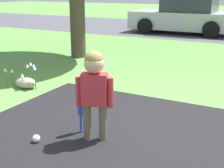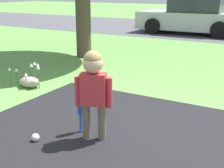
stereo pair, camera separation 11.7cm
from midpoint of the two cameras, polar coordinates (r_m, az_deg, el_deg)
ground_plane at (r=3.92m, az=7.78°, el=-7.61°), size 60.00×60.00×0.00m
child at (r=3.34m, az=-2.44°, el=0.16°), size 0.39×0.24×1.01m
baseball_bat at (r=3.61m, az=-4.93°, el=-3.65°), size 0.08×0.08×0.55m
sports_ball at (r=3.59m, az=-12.90°, el=-9.51°), size 0.09×0.09×0.09m
parked_car at (r=12.37m, az=14.88°, el=11.74°), size 3.89×2.13×1.28m
flower_bed at (r=5.53m, az=-14.57°, el=2.65°), size 0.59×0.40×0.43m
edging_rock at (r=5.51m, az=-14.25°, el=0.35°), size 0.39×0.27×0.18m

